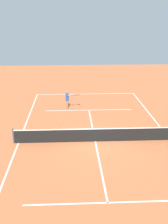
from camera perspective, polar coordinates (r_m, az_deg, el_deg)
ground_plane at (r=19.40m, az=2.29°, el=-5.95°), size 60.00×60.00×0.00m
court_lines at (r=19.40m, az=2.29°, el=-5.94°), size 10.50×24.11×0.01m
tennis_net at (r=19.20m, az=2.30°, el=-4.61°), size 11.10×0.10×1.07m
player_serving at (r=25.60m, az=-3.28°, el=2.77°), size 1.30×0.46×1.68m
tennis_ball at (r=23.12m, az=-4.87°, el=-1.64°), size 0.07×0.07×0.07m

